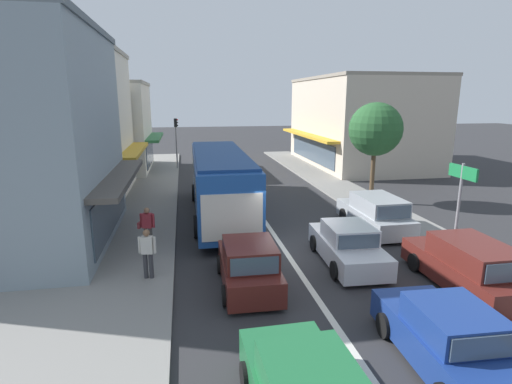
{
  "coord_description": "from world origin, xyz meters",
  "views": [
    {
      "loc": [
        -3.71,
        -14.13,
        5.78
      ],
      "look_at": [
        -0.24,
        4.99,
        1.2
      ],
      "focal_mm": 28.0,
      "sensor_mm": 36.0,
      "label": 1
    }
  ],
  "objects_px": {
    "parked_wagon_kerb_second": "(375,214)",
    "pedestrian_with_handbag_near": "(147,225)",
    "sedan_adjacent_lane_lead": "(348,245)",
    "directional_road_sign": "(461,190)",
    "parked_wagon_kerb_front": "(468,266)",
    "pedestrian_browsing_midblock": "(147,251)",
    "street_tree_right": "(375,130)",
    "traffic_light_downstreet": "(176,135)",
    "city_bus": "(220,180)",
    "hatchback_queue_gap_filler": "(249,266)",
    "sedan_behind_bus_mid": "(450,340)"
  },
  "relations": [
    {
      "from": "parked_wagon_kerb_second",
      "to": "pedestrian_with_handbag_near",
      "type": "bearing_deg",
      "value": -174.41
    },
    {
      "from": "sedan_adjacent_lane_lead",
      "to": "directional_road_sign",
      "type": "relative_size",
      "value": 1.19
    },
    {
      "from": "parked_wagon_kerb_front",
      "to": "pedestrian_browsing_midblock",
      "type": "xyz_separation_m",
      "value": [
        -9.74,
        2.24,
        0.32
      ]
    },
    {
      "from": "parked_wagon_kerb_front",
      "to": "directional_road_sign",
      "type": "height_order",
      "value": "directional_road_sign"
    },
    {
      "from": "street_tree_right",
      "to": "traffic_light_downstreet",
      "type": "bearing_deg",
      "value": 130.26
    },
    {
      "from": "parked_wagon_kerb_front",
      "to": "street_tree_right",
      "type": "relative_size",
      "value": 0.81
    },
    {
      "from": "city_bus",
      "to": "street_tree_right",
      "type": "bearing_deg",
      "value": 7.36
    },
    {
      "from": "parked_wagon_kerb_front",
      "to": "parked_wagon_kerb_second",
      "type": "bearing_deg",
      "value": 91.35
    },
    {
      "from": "street_tree_right",
      "to": "pedestrian_browsing_midblock",
      "type": "height_order",
      "value": "street_tree_right"
    },
    {
      "from": "traffic_light_downstreet",
      "to": "directional_road_sign",
      "type": "xyz_separation_m",
      "value": [
        10.0,
        -21.15,
        -0.18
      ]
    },
    {
      "from": "traffic_light_downstreet",
      "to": "directional_road_sign",
      "type": "bearing_deg",
      "value": -64.7
    },
    {
      "from": "traffic_light_downstreet",
      "to": "sedan_adjacent_lane_lead",
      "type": "bearing_deg",
      "value": -73.26
    },
    {
      "from": "parked_wagon_kerb_second",
      "to": "pedestrian_browsing_midblock",
      "type": "relative_size",
      "value": 2.77
    },
    {
      "from": "sedan_adjacent_lane_lead",
      "to": "pedestrian_browsing_midblock",
      "type": "bearing_deg",
      "value": -177.51
    },
    {
      "from": "hatchback_queue_gap_filler",
      "to": "parked_wagon_kerb_front",
      "type": "relative_size",
      "value": 0.83
    },
    {
      "from": "sedan_behind_bus_mid",
      "to": "parked_wagon_kerb_front",
      "type": "height_order",
      "value": "parked_wagon_kerb_front"
    },
    {
      "from": "parked_wagon_kerb_front",
      "to": "directional_road_sign",
      "type": "bearing_deg",
      "value": 63.95
    },
    {
      "from": "sedan_adjacent_lane_lead",
      "to": "street_tree_right",
      "type": "bearing_deg",
      "value": 58.84
    },
    {
      "from": "street_tree_right",
      "to": "pedestrian_browsing_midblock",
      "type": "relative_size",
      "value": 3.43
    },
    {
      "from": "sedan_adjacent_lane_lead",
      "to": "traffic_light_downstreet",
      "type": "distance_m",
      "value": 21.58
    },
    {
      "from": "parked_wagon_kerb_front",
      "to": "city_bus",
      "type": "bearing_deg",
      "value": 126.46
    },
    {
      "from": "sedan_behind_bus_mid",
      "to": "directional_road_sign",
      "type": "distance_m",
      "value": 6.83
    },
    {
      "from": "street_tree_right",
      "to": "sedan_adjacent_lane_lead",
      "type": "bearing_deg",
      "value": -121.16
    },
    {
      "from": "city_bus",
      "to": "parked_wagon_kerb_front",
      "type": "distance_m",
      "value": 11.45
    },
    {
      "from": "traffic_light_downstreet",
      "to": "directional_road_sign",
      "type": "relative_size",
      "value": 1.17
    },
    {
      "from": "parked_wagon_kerb_second",
      "to": "directional_road_sign",
      "type": "height_order",
      "value": "directional_road_sign"
    },
    {
      "from": "parked_wagon_kerb_second",
      "to": "pedestrian_browsing_midblock",
      "type": "height_order",
      "value": "pedestrian_browsing_midblock"
    },
    {
      "from": "sedan_adjacent_lane_lead",
      "to": "parked_wagon_kerb_second",
      "type": "distance_m",
      "value": 4.29
    },
    {
      "from": "pedestrian_browsing_midblock",
      "to": "parked_wagon_kerb_front",
      "type": "bearing_deg",
      "value": -12.97
    },
    {
      "from": "directional_road_sign",
      "to": "sedan_behind_bus_mid",
      "type": "bearing_deg",
      "value": -126.88
    },
    {
      "from": "sedan_adjacent_lane_lead",
      "to": "traffic_light_downstreet",
      "type": "bearing_deg",
      "value": 106.74
    },
    {
      "from": "sedan_adjacent_lane_lead",
      "to": "parked_wagon_kerb_front",
      "type": "distance_m",
      "value": 3.82
    },
    {
      "from": "parked_wagon_kerb_front",
      "to": "sedan_adjacent_lane_lead",
      "type": "bearing_deg",
      "value": 138.32
    },
    {
      "from": "parked_wagon_kerb_front",
      "to": "parked_wagon_kerb_second",
      "type": "distance_m",
      "value": 5.87
    },
    {
      "from": "hatchback_queue_gap_filler",
      "to": "directional_road_sign",
      "type": "bearing_deg",
      "value": 4.99
    },
    {
      "from": "parked_wagon_kerb_front",
      "to": "pedestrian_with_handbag_near",
      "type": "xyz_separation_m",
      "value": [
        -9.96,
        4.9,
        0.32
      ]
    },
    {
      "from": "sedan_behind_bus_mid",
      "to": "street_tree_right",
      "type": "height_order",
      "value": "street_tree_right"
    },
    {
      "from": "traffic_light_downstreet",
      "to": "street_tree_right",
      "type": "relative_size",
      "value": 0.75
    },
    {
      "from": "directional_road_sign",
      "to": "pedestrian_with_handbag_near",
      "type": "height_order",
      "value": "directional_road_sign"
    },
    {
      "from": "directional_road_sign",
      "to": "pedestrian_browsing_midblock",
      "type": "bearing_deg",
      "value": 178.48
    },
    {
      "from": "sedan_behind_bus_mid",
      "to": "pedestrian_with_handbag_near",
      "type": "bearing_deg",
      "value": 130.6
    },
    {
      "from": "sedan_adjacent_lane_lead",
      "to": "sedan_behind_bus_mid",
      "type": "bearing_deg",
      "value": -91.04
    },
    {
      "from": "street_tree_right",
      "to": "pedestrian_browsing_midblock",
      "type": "xyz_separation_m",
      "value": [
        -11.56,
        -8.04,
        -3.05
      ]
    },
    {
      "from": "city_bus",
      "to": "parked_wagon_kerb_second",
      "type": "height_order",
      "value": "city_bus"
    },
    {
      "from": "directional_road_sign",
      "to": "sedan_adjacent_lane_lead",
      "type": "bearing_deg",
      "value": 171.3
    },
    {
      "from": "traffic_light_downstreet",
      "to": "parked_wagon_kerb_second",
      "type": "bearing_deg",
      "value": -62.69
    },
    {
      "from": "hatchback_queue_gap_filler",
      "to": "pedestrian_browsing_midblock",
      "type": "relative_size",
      "value": 2.29
    },
    {
      "from": "parked_wagon_kerb_front",
      "to": "pedestrian_with_handbag_near",
      "type": "relative_size",
      "value": 2.77
    },
    {
      "from": "sedan_adjacent_lane_lead",
      "to": "parked_wagon_kerb_front",
      "type": "relative_size",
      "value": 0.95
    },
    {
      "from": "sedan_behind_bus_mid",
      "to": "pedestrian_with_handbag_near",
      "type": "distance_m",
      "value": 10.76
    }
  ]
}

